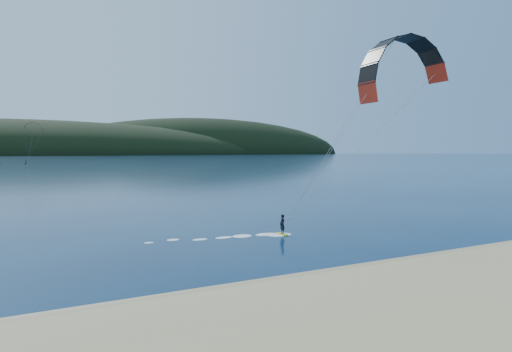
# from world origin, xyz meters

# --- Properties ---
(ground) EXTENTS (1800.00, 1800.00, 0.00)m
(ground) POSITION_xyz_m (0.00, 0.00, 0.00)
(ground) COLOR #081B3B
(ground) RESTS_ON ground
(wet_sand) EXTENTS (220.00, 2.50, 0.10)m
(wet_sand) POSITION_xyz_m (0.00, 4.50, 0.05)
(wet_sand) COLOR #8F7253
(wet_sand) RESTS_ON ground
(headland) EXTENTS (1200.00, 310.00, 140.00)m
(headland) POSITION_xyz_m (0.63, 745.28, 0.00)
(headland) COLOR black
(headland) RESTS_ON ground
(kitesurfer_near) EXTENTS (21.98, 7.94, 14.54)m
(kitesurfer_near) POSITION_xyz_m (14.55, 10.33, 10.79)
(kitesurfer_near) COLOR #D6E81B
(kitesurfer_near) RESTS_ON ground
(kitesurfer_far) EXTENTS (8.10, 8.54, 18.25)m
(kitesurfer_far) POSITION_xyz_m (-16.30, 191.08, 14.92)
(kitesurfer_far) COLOR #D6E81B
(kitesurfer_far) RESTS_ON ground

